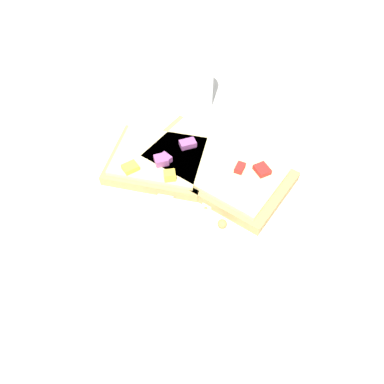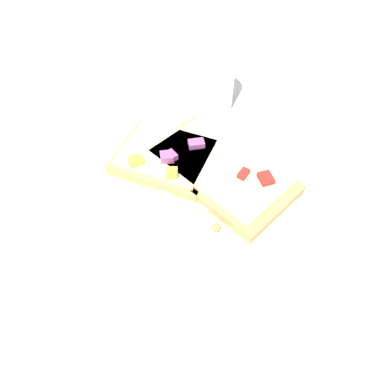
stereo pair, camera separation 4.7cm
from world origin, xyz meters
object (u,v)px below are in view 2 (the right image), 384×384
at_px(pizza_slice_main, 219,170).
at_px(drinking_glass, 211,75).
at_px(fork, 203,210).
at_px(pizza_slice_corner, 164,157).
at_px(plate, 192,200).
at_px(knife, 150,211).

bearing_deg(pizza_slice_main, drinking_glass, -42.32).
xyz_separation_m(fork, drinking_glass, (0.12, 0.19, 0.04)).
relative_size(fork, pizza_slice_corner, 1.17).
relative_size(plate, fork, 1.44).
relative_size(fork, pizza_slice_main, 0.90).
distance_m(plate, fork, 0.03).
height_order(plate, pizza_slice_corner, pizza_slice_corner).
distance_m(pizza_slice_main, pizza_slice_corner, 0.08).
distance_m(knife, drinking_glass, 0.24).
distance_m(pizza_slice_corner, drinking_glass, 0.16).
height_order(fork, knife, knife).
distance_m(plate, pizza_slice_corner, 0.07).
bearing_deg(pizza_slice_main, plate, 90.63).
xyz_separation_m(plate, fork, (0.00, -0.03, 0.01)).
relative_size(knife, drinking_glass, 1.66).
xyz_separation_m(fork, pizza_slice_main, (0.05, 0.04, 0.01)).
height_order(fork, pizza_slice_corner, pizza_slice_corner).
height_order(plate, drinking_glass, drinking_glass).
bearing_deg(knife, drinking_glass, 12.75).
bearing_deg(fork, drinking_glass, 30.00).
xyz_separation_m(pizza_slice_main, pizza_slice_corner, (-0.05, 0.06, 0.00)).
bearing_deg(knife, fork, -55.57).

